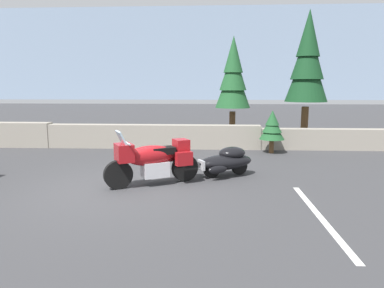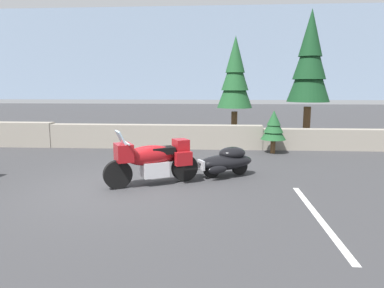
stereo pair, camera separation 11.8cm
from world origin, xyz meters
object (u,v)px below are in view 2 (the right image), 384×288
at_px(pine_tree_tall, 310,61).
at_px(pine_tree_secondary, 235,76).
at_px(car_shaped_trailer, 226,161).
at_px(touring_motorcycle, 152,159).

xyz_separation_m(pine_tree_tall, pine_tree_secondary, (-2.84, 0.69, -0.55)).
height_order(car_shaped_trailer, pine_tree_tall, pine_tree_tall).
relative_size(touring_motorcycle, pine_tree_tall, 0.40).
xyz_separation_m(touring_motorcycle, pine_tree_tall, (5.11, 6.25, 2.67)).
bearing_deg(pine_tree_secondary, car_shaped_trailer, -94.68).
bearing_deg(pine_tree_secondary, pine_tree_tall, -13.71).
distance_m(touring_motorcycle, pine_tree_tall, 8.50).
distance_m(car_shaped_trailer, pine_tree_secondary, 6.47).
bearing_deg(touring_motorcycle, pine_tree_tall, 50.74).
relative_size(touring_motorcycle, car_shaped_trailer, 1.00).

